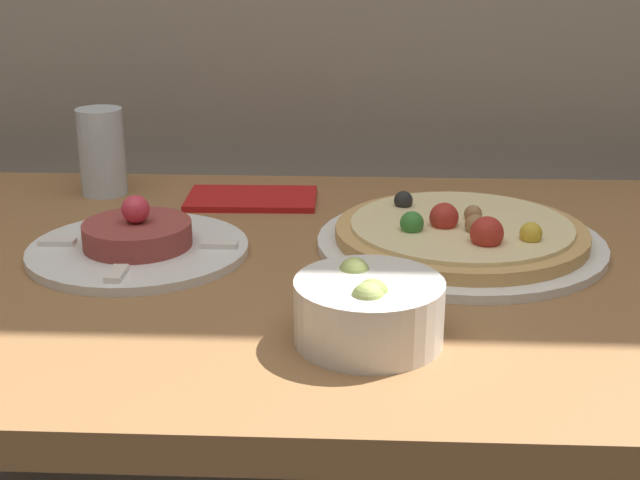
{
  "coord_description": "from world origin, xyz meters",
  "views": [
    {
      "loc": [
        0.08,
        -0.55,
        1.1
      ],
      "look_at": [
        0.04,
        0.31,
        0.79
      ],
      "focal_mm": 50.0,
      "sensor_mm": 36.0,
      "label": 1
    }
  ],
  "objects": [
    {
      "name": "tartare_plate",
      "position": [
        -0.17,
        0.37,
        0.77
      ],
      "size": [
        0.24,
        0.24,
        0.07
      ],
      "color": "white",
      "rests_on": "dining_table"
    },
    {
      "name": "napkin",
      "position": [
        -0.07,
        0.57,
        0.76
      ],
      "size": [
        0.17,
        0.1,
        0.01
      ],
      "color": "red",
      "rests_on": "dining_table"
    },
    {
      "name": "drinking_glass",
      "position": [
        -0.27,
        0.6,
        0.81
      ],
      "size": [
        0.06,
        0.06,
        0.12
      ],
      "color": "silver",
      "rests_on": "dining_table"
    },
    {
      "name": "dining_table",
      "position": [
        0.0,
        0.35,
        0.64
      ],
      "size": [
        1.25,
        0.7,
        0.75
      ],
      "color": "olive",
      "rests_on": "ground_plane"
    },
    {
      "name": "pizza_plate",
      "position": [
        0.19,
        0.4,
        0.77
      ],
      "size": [
        0.32,
        0.32,
        0.06
      ],
      "color": "white",
      "rests_on": "dining_table"
    },
    {
      "name": "small_bowl",
      "position": [
        0.08,
        0.16,
        0.78
      ],
      "size": [
        0.13,
        0.13,
        0.07
      ],
      "color": "silver",
      "rests_on": "dining_table"
    }
  ]
}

